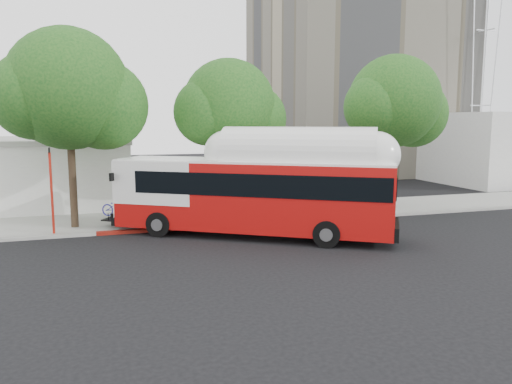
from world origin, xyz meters
TOP-DOWN VIEW (x-y plane):
  - ground at (0.00, 0.00)m, footprint 120.00×120.00m
  - sidewalk at (0.00, 6.50)m, footprint 60.00×5.00m
  - curb_strip at (0.00, 3.90)m, footprint 60.00×0.30m
  - red_curb_segment at (-3.00, 3.90)m, footprint 10.00×0.32m
  - street_tree_left at (-8.53, 5.56)m, footprint 6.67×5.80m
  - street_tree_mid at (-0.59, 6.06)m, footprint 5.75×5.00m
  - street_tree_right at (9.44, 5.86)m, footprint 6.21×5.40m
  - apartment_tower at (18.00, 28.00)m, footprint 18.00×18.00m
  - transit_bus at (-0.94, 1.56)m, footprint 12.90×9.34m
  - signal_pole at (-9.87, 4.22)m, footprint 0.12×0.39m

SIDE VIEW (x-z plane):
  - ground at x=0.00m, z-range 0.00..0.00m
  - sidewalk at x=0.00m, z-range 0.00..0.15m
  - curb_strip at x=0.00m, z-range 0.00..0.15m
  - red_curb_segment at x=-3.00m, z-range 0.00..0.16m
  - transit_bus at x=-0.94m, z-range -0.13..3.94m
  - signal_pole at x=-9.87m, z-range 0.05..4.19m
  - street_tree_mid at x=-0.59m, z-range 1.60..10.22m
  - street_tree_right at x=9.44m, z-range 1.67..10.85m
  - street_tree_left at x=-8.53m, z-range 1.73..11.47m
  - apartment_tower at x=18.00m, z-range -0.88..36.12m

